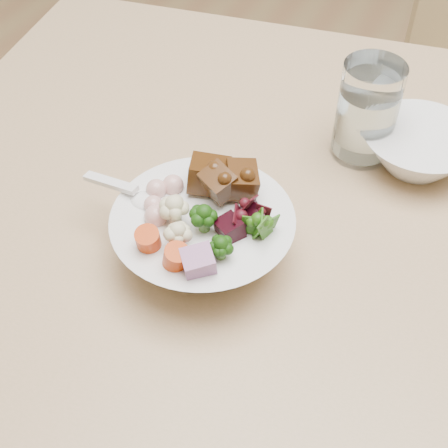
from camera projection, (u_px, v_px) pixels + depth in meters
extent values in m
cube|color=tan|center=(363.00, 395.00, 1.40)|extent=(5.00, 6.00, 0.01)
cylinder|color=tan|center=(116.00, 183.00, 1.36)|extent=(0.06, 0.06, 0.70)
cylinder|color=tan|center=(422.00, 281.00, 1.33)|extent=(0.03, 0.03, 0.44)
cylinder|color=tan|center=(391.00, 168.00, 1.58)|extent=(0.03, 0.03, 0.44)
sphere|color=black|center=(204.00, 222.00, 0.65)|extent=(0.03, 0.03, 0.03)
sphere|color=beige|center=(175.00, 214.00, 0.65)|extent=(0.04, 0.04, 0.04)
cube|color=black|center=(251.00, 220.00, 0.66)|extent=(0.03, 0.03, 0.02)
cube|color=#8C5482|center=(198.00, 263.00, 0.61)|extent=(0.04, 0.05, 0.03)
cylinder|color=#D44905|center=(148.00, 241.00, 0.63)|extent=(0.03, 0.03, 0.03)
sphere|color=#D9A098|center=(153.00, 205.00, 0.67)|extent=(0.02, 0.02, 0.02)
ellipsoid|color=white|center=(146.00, 202.00, 0.69)|extent=(0.04, 0.03, 0.01)
cube|color=white|center=(111.00, 183.00, 0.70)|extent=(0.07, 0.02, 0.02)
cylinder|color=white|center=(367.00, 112.00, 0.79)|extent=(0.08, 0.08, 0.13)
cylinder|color=white|center=(365.00, 122.00, 0.80)|extent=(0.07, 0.07, 0.09)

